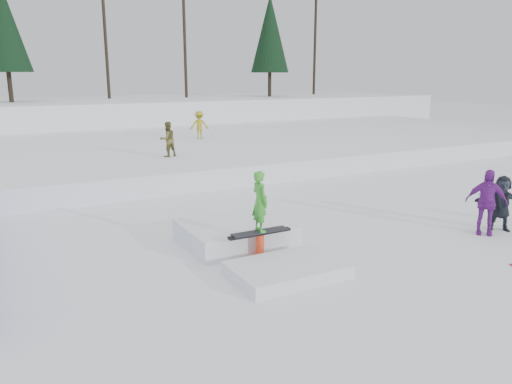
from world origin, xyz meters
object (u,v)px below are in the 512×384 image
walker_ygreen (199,125)px  spectator_purple (486,202)px  walker_olive (168,139)px  jib_rail_feature (248,240)px  spectator_dark (501,203)px

walker_ygreen → spectator_purple: 17.03m
walker_olive → jib_rail_feature: walker_olive is taller
spectator_purple → jib_rail_feature: size_ratio=0.41×
spectator_dark → jib_rail_feature: (-6.96, 1.80, -0.47)m
walker_olive → spectator_dark: size_ratio=0.97×
spectator_purple → spectator_dark: (0.69, 0.02, -0.12)m
walker_ygreen → spectator_dark: walker_ygreen is taller
walker_ygreen → jib_rail_feature: (-4.95, -15.14, -1.25)m
walker_olive → spectator_purple: size_ratio=0.83×
walker_ygreen → spectator_purple: walker_ygreen is taller
walker_ygreen → spectator_dark: (2.01, -16.95, -0.78)m
walker_olive → jib_rail_feature: bearing=68.6°
jib_rail_feature → walker_ygreen: bearing=71.9°
spectator_dark → jib_rail_feature: bearing=-149.9°
walker_ygreen → spectator_purple: bearing=118.6°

